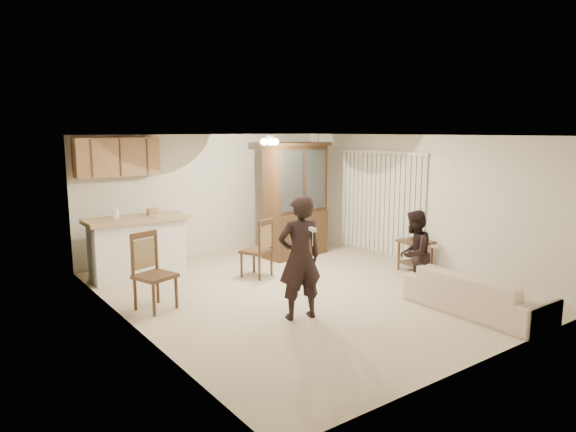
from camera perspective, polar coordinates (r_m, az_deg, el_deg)
floor at (r=8.44m, az=1.54°, el=-8.30°), size 6.50×6.50×0.00m
ceiling at (r=8.04m, az=1.62°, el=8.93°), size 5.50×6.50×0.02m
wall_back at (r=10.87m, az=-8.95°, el=2.36°), size 5.50×0.02×2.50m
wall_front at (r=5.97m, az=21.07°, el=-4.02°), size 5.50×0.02×2.50m
wall_left at (r=6.85m, az=-16.97°, el=-2.11°), size 0.02×6.50×2.50m
wall_right at (r=10.05m, az=14.10°, el=1.60°), size 0.02×6.50×2.50m
breakfast_bar at (r=9.46m, az=-16.33°, el=-3.59°), size 1.60×0.55×1.00m
bar_top at (r=9.36m, az=-16.48°, el=-0.30°), size 1.75×0.70×0.08m
upper_cabinets at (r=9.91m, az=-18.46°, el=6.24°), size 1.50×0.34×0.70m
vertical_blinds at (r=10.63m, az=10.21°, el=1.34°), size 0.06×2.30×2.10m
ceiling_fixture at (r=9.13m, az=-2.04°, el=8.36°), size 0.36×0.36×0.20m
hanging_plant at (r=11.37m, az=3.39°, el=5.80°), size 0.43×0.37×0.48m
plant_cord at (r=11.36m, az=3.40°, el=7.43°), size 0.01×0.01×0.65m
sofa at (r=7.83m, az=20.29°, el=-7.53°), size 0.74×1.88×0.73m
adult at (r=7.02m, az=1.33°, el=-4.34°), size 0.74×0.57×1.80m
child at (r=8.22m, az=13.81°, el=-4.17°), size 0.79×0.71×1.35m
china_hutch at (r=10.52m, az=0.83°, el=1.71°), size 1.53×0.72×2.34m
side_table at (r=9.79m, az=13.96°, el=-4.25°), size 0.60×0.60×0.64m
chair_bar at (r=7.75m, az=-14.50°, el=-7.78°), size 0.63×0.63×1.13m
chair_hutch_left at (r=9.85m, az=-13.65°, el=-4.16°), size 0.66×0.66×1.06m
chair_hutch_right at (r=9.17m, az=-3.52°, el=-4.94°), size 0.61×0.61×1.05m
controller_adult at (r=6.57m, az=2.76°, el=-1.51°), size 0.08×0.16×0.05m
controller_child at (r=8.09m, az=15.99°, el=-3.29°), size 0.08×0.12×0.04m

